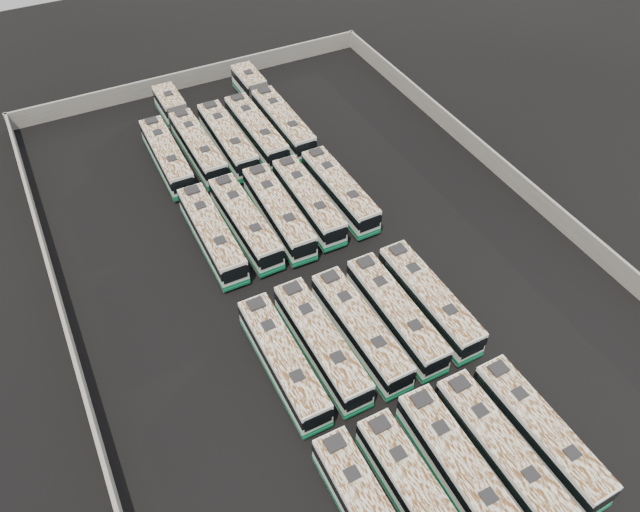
{
  "coord_description": "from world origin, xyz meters",
  "views": [
    {
      "loc": [
        -18.23,
        -33.92,
        40.86
      ],
      "look_at": [
        -0.65,
        0.59,
        1.6
      ],
      "focal_mm": 35.0,
      "sensor_mm": 36.0,
      "label": 1
    }
  ],
  "objects_px": {
    "bus_midfront_center": "(360,330)",
    "bus_back_left": "(189,133)",
    "bus_midfront_far_right": "(429,300)",
    "bus_back_right": "(256,131)",
    "bus_front_right": "(500,452)",
    "bus_midback_right": "(308,201)",
    "bus_midback_far_right": "(339,191)",
    "bus_back_center": "(228,140)",
    "bus_back_far_right": "(271,109)",
    "bus_midback_far_left": "(212,234)",
    "bus_midfront_right": "(395,314)",
    "bus_front_center": "(460,471)",
    "bus_front_left": "(418,497)",
    "bus_back_far_left": "(167,156)",
    "bus_midfront_left": "(321,344)",
    "bus_midback_center": "(278,212)",
    "bus_midback_left": "(245,222)",
    "bus_front_far_right": "(540,432)"
  },
  "relations": [
    {
      "from": "bus_midfront_center",
      "to": "bus_back_left",
      "type": "bearing_deg",
      "value": 94.5
    },
    {
      "from": "bus_midfront_far_right",
      "to": "bus_back_right",
      "type": "distance_m",
      "value": 29.17
    },
    {
      "from": "bus_front_right",
      "to": "bus_midback_right",
      "type": "bearing_deg",
      "value": 89.52
    },
    {
      "from": "bus_front_right",
      "to": "bus_back_right",
      "type": "relative_size",
      "value": 0.98
    },
    {
      "from": "bus_midback_right",
      "to": "bus_midback_far_right",
      "type": "relative_size",
      "value": 1.0
    },
    {
      "from": "bus_back_left",
      "to": "bus_back_center",
      "type": "relative_size",
      "value": 1.5
    },
    {
      "from": "bus_back_center",
      "to": "bus_back_far_right",
      "type": "relative_size",
      "value": 0.65
    },
    {
      "from": "bus_midback_far_left",
      "to": "bus_midfront_right",
      "type": "bearing_deg",
      "value": -57.05
    },
    {
      "from": "bus_midfront_center",
      "to": "bus_front_center",
      "type": "bearing_deg",
      "value": -91.07
    },
    {
      "from": "bus_front_left",
      "to": "bus_midback_far_left",
      "type": "relative_size",
      "value": 0.97
    },
    {
      "from": "bus_back_far_left",
      "to": "bus_back_right",
      "type": "height_order",
      "value": "bus_back_right"
    },
    {
      "from": "bus_midfront_right",
      "to": "bus_back_right",
      "type": "relative_size",
      "value": 0.98
    },
    {
      "from": "bus_front_left",
      "to": "bus_midfront_left",
      "type": "height_order",
      "value": "bus_midfront_left"
    },
    {
      "from": "bus_midback_center",
      "to": "bus_back_right",
      "type": "bearing_deg",
      "value": 77.13
    },
    {
      "from": "bus_midfront_left",
      "to": "bus_midback_far_left",
      "type": "relative_size",
      "value": 1.0
    },
    {
      "from": "bus_midback_left",
      "to": "bus_midback_right",
      "type": "xyz_separation_m",
      "value": [
        6.62,
        0.1,
        -0.03
      ]
    },
    {
      "from": "bus_back_left",
      "to": "bus_midback_right",
      "type": "bearing_deg",
      "value": -68.43
    },
    {
      "from": "bus_front_right",
      "to": "bus_midback_far_right",
      "type": "height_order",
      "value": "bus_front_right"
    },
    {
      "from": "bus_front_far_right",
      "to": "bus_midback_center",
      "type": "relative_size",
      "value": 0.96
    },
    {
      "from": "bus_midback_far_right",
      "to": "bus_back_far_right",
      "type": "distance_m",
      "value": 16.49
    },
    {
      "from": "bus_front_right",
      "to": "bus_front_far_right",
      "type": "bearing_deg",
      "value": -2.39
    },
    {
      "from": "bus_midfront_left",
      "to": "bus_back_far_left",
      "type": "height_order",
      "value": "bus_midfront_left"
    },
    {
      "from": "bus_midback_far_left",
      "to": "bus_midback_left",
      "type": "height_order",
      "value": "bus_midback_far_left"
    },
    {
      "from": "bus_front_center",
      "to": "bus_midfront_left",
      "type": "bearing_deg",
      "value": 105.19
    },
    {
      "from": "bus_midback_right",
      "to": "bus_midfront_far_right",
      "type": "bearing_deg",
      "value": -77.36
    },
    {
      "from": "bus_midback_far_right",
      "to": "bus_back_far_right",
      "type": "height_order",
      "value": "bus_back_far_right"
    },
    {
      "from": "bus_midback_far_right",
      "to": "bus_back_right",
      "type": "relative_size",
      "value": 0.98
    },
    {
      "from": "bus_midfront_right",
      "to": "bus_midback_center",
      "type": "relative_size",
      "value": 0.97
    },
    {
      "from": "bus_midback_right",
      "to": "bus_midfront_right",
      "type": "bearing_deg",
      "value": -89.08
    },
    {
      "from": "bus_midback_left",
      "to": "bus_back_center",
      "type": "relative_size",
      "value": 0.99
    },
    {
      "from": "bus_back_center",
      "to": "bus_back_far_right",
      "type": "distance_m",
      "value": 7.49
    },
    {
      "from": "bus_midfront_right",
      "to": "bus_front_far_right",
      "type": "bearing_deg",
      "value": -76.65
    },
    {
      "from": "bus_front_far_right",
      "to": "bus_midfront_right",
      "type": "height_order",
      "value": "bus_midfront_right"
    },
    {
      "from": "bus_back_far_left",
      "to": "bus_midfront_center",
      "type": "bearing_deg",
      "value": -76.22
    },
    {
      "from": "bus_midback_center",
      "to": "bus_back_far_right",
      "type": "xyz_separation_m",
      "value": [
        6.67,
        16.74,
        -0.03
      ]
    },
    {
      "from": "bus_front_right",
      "to": "bus_back_center",
      "type": "relative_size",
      "value": 0.98
    },
    {
      "from": "bus_back_far_left",
      "to": "bus_back_center",
      "type": "xyz_separation_m",
      "value": [
        6.75,
        -0.13,
        0.05
      ]
    },
    {
      "from": "bus_midfront_left",
      "to": "bus_midfront_far_right",
      "type": "height_order",
      "value": "bus_midfront_left"
    },
    {
      "from": "bus_back_left",
      "to": "bus_midback_center",
      "type": "bearing_deg",
      "value": -79.08
    },
    {
      "from": "bus_front_left",
      "to": "bus_back_far_left",
      "type": "bearing_deg",
      "value": 94.21
    },
    {
      "from": "bus_front_left",
      "to": "bus_back_right",
      "type": "xyz_separation_m",
      "value": [
        6.77,
        42.53,
        0.05
      ]
    },
    {
      "from": "bus_front_left",
      "to": "bus_back_far_right",
      "type": "height_order",
      "value": "bus_back_far_right"
    },
    {
      "from": "bus_front_right",
      "to": "bus_back_far_left",
      "type": "distance_m",
      "value": 43.63
    },
    {
      "from": "bus_back_far_right",
      "to": "bus_back_far_left",
      "type": "bearing_deg",
      "value": -166.5
    },
    {
      "from": "bus_front_right",
      "to": "bus_back_far_right",
      "type": "relative_size",
      "value": 0.64
    },
    {
      "from": "bus_midfront_left",
      "to": "bus_midfront_right",
      "type": "distance_m",
      "value": 6.72
    },
    {
      "from": "bus_midfront_far_right",
      "to": "bus_back_far_right",
      "type": "relative_size",
      "value": 0.64
    },
    {
      "from": "bus_midfront_left",
      "to": "bus_front_left",
      "type": "bearing_deg",
      "value": -90.71
    },
    {
      "from": "bus_front_center",
      "to": "bus_midfront_far_right",
      "type": "height_order",
      "value": "bus_front_center"
    },
    {
      "from": "bus_front_left",
      "to": "bus_front_far_right",
      "type": "bearing_deg",
      "value": -0.37
    }
  ]
}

